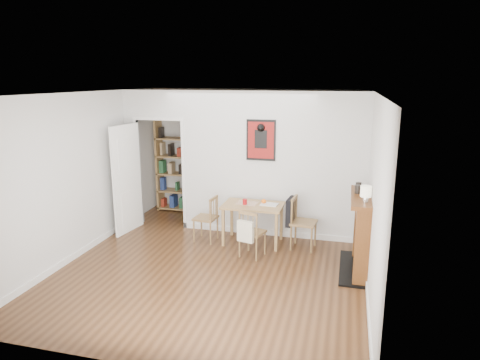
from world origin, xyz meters
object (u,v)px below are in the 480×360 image
(chair_left, at_px, (206,218))
(chair_right, at_px, (303,222))
(fireplace, at_px, (362,231))
(mantel_lamp, at_px, (366,192))
(dining_table, at_px, (253,209))
(ceramic_jar_b, at_px, (358,186))
(notebook, at_px, (269,204))
(chair_front, at_px, (252,233))
(red_glass, at_px, (245,202))
(bookshelf, at_px, (177,165))
(ceramic_jar_a, at_px, (358,189))
(orange_fruit, at_px, (264,201))

(chair_left, distance_m, chair_right, 1.69)
(fireplace, bearing_deg, mantel_lamp, -90.52)
(dining_table, height_order, mantel_lamp, mantel_lamp)
(ceramic_jar_b, bearing_deg, chair_left, 175.00)
(chair_left, xyz_separation_m, notebook, (1.10, 0.15, 0.30))
(chair_left, bearing_deg, chair_front, -26.36)
(dining_table, bearing_deg, red_glass, -162.90)
(fireplace, relative_size, red_glass, 12.59)
(chair_left, relative_size, red_glass, 8.21)
(dining_table, height_order, chair_right, chair_right)
(bookshelf, distance_m, ceramic_jar_b, 4.15)
(dining_table, xyz_separation_m, fireplace, (1.80, -0.66, 0.00))
(red_glass, xyz_separation_m, ceramic_jar_a, (1.84, -0.52, 0.47))
(fireplace, bearing_deg, ceramic_jar_b, 103.97)
(chair_front, xyz_separation_m, bookshelf, (-2.13, 2.05, 0.59))
(mantel_lamp, bearing_deg, chair_right, 132.97)
(chair_left, height_order, orange_fruit, chair_left)
(dining_table, relative_size, chair_left, 1.26)
(chair_front, bearing_deg, notebook, 75.31)
(dining_table, bearing_deg, mantel_lamp, -29.90)
(ceramic_jar_a, bearing_deg, notebook, 156.90)
(fireplace, xyz_separation_m, ceramic_jar_b, (-0.09, 0.34, 0.60))
(fireplace, bearing_deg, dining_table, 159.84)
(chair_front, bearing_deg, fireplace, -3.31)
(dining_table, relative_size, mantel_lamp, 4.38)
(mantel_lamp, distance_m, ceramic_jar_b, 0.72)
(dining_table, bearing_deg, fireplace, -20.16)
(mantel_lamp, bearing_deg, notebook, 144.54)
(dining_table, xyz_separation_m, chair_right, (0.86, -0.03, -0.15))
(ceramic_jar_a, bearing_deg, fireplace, -47.24)
(fireplace, bearing_deg, chair_right, 146.02)
(chair_right, bearing_deg, ceramic_jar_a, -32.18)
(dining_table, relative_size, ceramic_jar_a, 8.36)
(red_glass, distance_m, orange_fruit, 0.33)
(notebook, xyz_separation_m, ceramic_jar_a, (1.43, -0.61, 0.52))
(chair_right, distance_m, chair_front, 0.92)
(chair_left, distance_m, bookshelf, 2.06)
(mantel_lamp, relative_size, ceramic_jar_a, 1.91)
(bookshelf, height_order, mantel_lamp, bookshelf)
(chair_left, height_order, ceramic_jar_a, ceramic_jar_a)
(red_glass, height_order, orange_fruit, red_glass)
(ceramic_jar_a, bearing_deg, bookshelf, 151.16)
(ceramic_jar_a, bearing_deg, ceramic_jar_b, 88.04)
(red_glass, bearing_deg, chair_right, 0.84)
(mantel_lamp, bearing_deg, ceramic_jar_a, 100.78)
(chair_right, xyz_separation_m, fireplace, (0.94, -0.63, 0.15))
(bookshelf, distance_m, mantel_lamp, 4.58)
(mantel_lamp, bearing_deg, bookshelf, 146.51)
(chair_right, height_order, ceramic_jar_a, ceramic_jar_a)
(chair_front, height_order, bookshelf, bookshelf)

